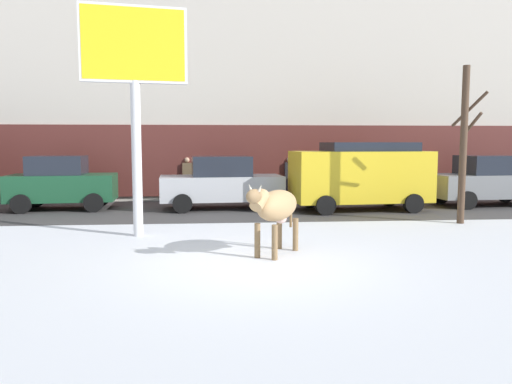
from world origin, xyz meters
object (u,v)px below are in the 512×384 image
Objects in this scene: bare_tree_left_lot at (464,143)px; car_grey_sedan at (488,181)px; pedestrian_by_cars at (289,178)px; car_darkgreen_hatchback at (62,183)px; pedestrian_near_billboard at (187,179)px; cow_tan at (276,207)px; car_silver_sedan at (221,183)px; car_yellow_van at (361,174)px; billboard at (134,59)px.

car_grey_sedan is at bearing 51.89° from bare_tree_left_lot.
pedestrian_by_cars is at bearing 123.92° from bare_tree_left_lot.
pedestrian_near_billboard is (4.17, 2.16, -0.05)m from car_darkgreen_hatchback.
car_silver_sedan reaches higher than cow_tan.
car_yellow_van is 6.84m from pedestrian_near_billboard.
car_silver_sedan is 3.66m from pedestrian_by_cars.
car_yellow_van is at bearing -27.65° from pedestrian_near_billboard.
car_yellow_van is 1.09× the size of car_grey_sedan.
pedestrian_near_billboard is at bearing 83.60° from billboard.
cow_tan is 0.42× the size of car_silver_sedan.
car_grey_sedan reaches higher than pedestrian_by_cars.
bare_tree_left_lot reaches higher than car_grey_sedan.
billboard reaches higher than pedestrian_near_billboard.
car_silver_sedan is (-1.01, 7.20, -0.09)m from cow_tan.
car_darkgreen_hatchback is at bearing -165.33° from pedestrian_by_cars.
bare_tree_left_lot is at bearing -17.65° from car_darkgreen_hatchback.
pedestrian_near_billboard is 4.06m from pedestrian_by_cars.
billboard reaches higher than car_yellow_van.
car_darkgreen_hatchback is at bearing 131.04° from cow_tan.
car_darkgreen_hatchback is at bearing 123.20° from billboard.
cow_tan is 7.45m from car_yellow_van.
billboard reaches higher than car_grey_sedan.
bare_tree_left_lot is at bearing -128.11° from car_grey_sedan.
billboard reaches higher than car_darkgreen_hatchback.
car_silver_sedan is at bearing -2.77° from car_darkgreen_hatchback.
bare_tree_left_lot is (8.96, 1.21, -2.01)m from billboard.
pedestrian_by_cars is (1.73, 9.62, -0.11)m from cow_tan.
car_grey_sedan is at bearing 0.59° from car_silver_sedan.
pedestrian_by_cars is at bearing 79.80° from cow_tan.
cow_tan is 11.41m from car_grey_sedan.
car_yellow_van is at bearing -5.66° from car_darkgreen_hatchback.
car_silver_sedan is (5.49, -0.27, -0.02)m from car_darkgreen_hatchback.
car_yellow_van is (6.86, 4.12, -3.07)m from billboard.
billboard is 1.54× the size of car_darkgreen_hatchback.
pedestrian_near_billboard is at bearing 180.00° from pedestrian_by_cars.
bare_tree_left_lot reaches higher than pedestrian_near_billboard.
cow_tan is 9.90m from car_darkgreen_hatchback.
car_grey_sedan is 2.50× the size of pedestrian_by_cars.
car_darkgreen_hatchback reaches higher than car_silver_sedan.
car_darkgreen_hatchback is 0.84× the size of car_silver_sedan.
car_grey_sedan is at bearing -18.26° from pedestrian_by_cars.
pedestrian_by_cars is at bearing 0.00° from pedestrian_near_billboard.
pedestrian_by_cars is (-7.03, 2.32, -0.03)m from car_grey_sedan.
car_yellow_van reaches higher than car_grey_sedan.
car_darkgreen_hatchback is 2.09× the size of pedestrian_near_billboard.
car_yellow_van is at bearing 125.83° from bare_tree_left_lot.
car_yellow_van is 5.12m from car_grey_sedan.
billboard is 6.31m from car_silver_sedan.
cow_tan is 1.04× the size of pedestrian_near_billboard.
billboard is 1.29× the size of car_silver_sedan.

